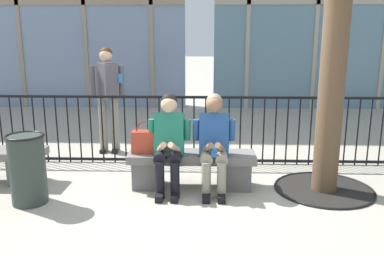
{
  "coord_description": "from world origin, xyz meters",
  "views": [
    {
      "loc": [
        0.17,
        -4.87,
        1.92
      ],
      "look_at": [
        0.0,
        0.1,
        0.75
      ],
      "focal_mm": 37.74,
      "sensor_mm": 36.0,
      "label": 1
    }
  ],
  "objects_px": {
    "trash_can": "(28,168)",
    "seated_person_with_phone": "(169,140)",
    "seated_person_companion": "(214,140)",
    "bystander_at_railing": "(108,92)",
    "stone_bench": "(192,166)",
    "handbag_on_bench": "(146,141)"
  },
  "relations": [
    {
      "from": "bystander_at_railing",
      "to": "trash_can",
      "type": "xyz_separation_m",
      "value": [
        -0.44,
        -2.1,
        -0.58
      ]
    },
    {
      "from": "bystander_at_railing",
      "to": "trash_can",
      "type": "height_order",
      "value": "bystander_at_railing"
    },
    {
      "from": "seated_person_with_phone",
      "to": "seated_person_companion",
      "type": "xyz_separation_m",
      "value": [
        0.55,
        0.0,
        0.0
      ]
    },
    {
      "from": "seated_person_with_phone",
      "to": "seated_person_companion",
      "type": "height_order",
      "value": "same"
    },
    {
      "from": "stone_bench",
      "to": "bystander_at_railing",
      "type": "distance_m",
      "value": 2.21
    },
    {
      "from": "handbag_on_bench",
      "to": "seated_person_companion",
      "type": "bearing_deg",
      "value": -7.9
    },
    {
      "from": "seated_person_with_phone",
      "to": "seated_person_companion",
      "type": "distance_m",
      "value": 0.55
    },
    {
      "from": "handbag_on_bench",
      "to": "bystander_at_railing",
      "type": "bearing_deg",
      "value": 118.35
    },
    {
      "from": "stone_bench",
      "to": "seated_person_with_phone",
      "type": "bearing_deg",
      "value": -154.95
    },
    {
      "from": "seated_person_with_phone",
      "to": "bystander_at_railing",
      "type": "xyz_separation_m",
      "value": [
        -1.14,
        1.66,
        0.35
      ]
    },
    {
      "from": "trash_can",
      "to": "seated_person_companion",
      "type": "bearing_deg",
      "value": 11.65
    },
    {
      "from": "bystander_at_railing",
      "to": "seated_person_with_phone",
      "type": "bearing_deg",
      "value": -55.62
    },
    {
      "from": "seated_person_with_phone",
      "to": "seated_person_companion",
      "type": "bearing_deg",
      "value": 0.0
    },
    {
      "from": "seated_person_with_phone",
      "to": "trash_can",
      "type": "relative_size",
      "value": 1.49
    },
    {
      "from": "stone_bench",
      "to": "handbag_on_bench",
      "type": "bearing_deg",
      "value": -179.01
    },
    {
      "from": "trash_can",
      "to": "seated_person_with_phone",
      "type": "bearing_deg",
      "value": 15.54
    },
    {
      "from": "seated_person_with_phone",
      "to": "trash_can",
      "type": "height_order",
      "value": "seated_person_with_phone"
    },
    {
      "from": "seated_person_with_phone",
      "to": "handbag_on_bench",
      "type": "bearing_deg",
      "value": 158.72
    },
    {
      "from": "seated_person_with_phone",
      "to": "stone_bench",
      "type": "bearing_deg",
      "value": 25.05
    },
    {
      "from": "stone_bench",
      "to": "seated_person_with_phone",
      "type": "distance_m",
      "value": 0.49
    },
    {
      "from": "bystander_at_railing",
      "to": "trash_can",
      "type": "distance_m",
      "value": 2.23
    },
    {
      "from": "handbag_on_bench",
      "to": "bystander_at_railing",
      "type": "distance_m",
      "value": 1.8
    }
  ]
}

